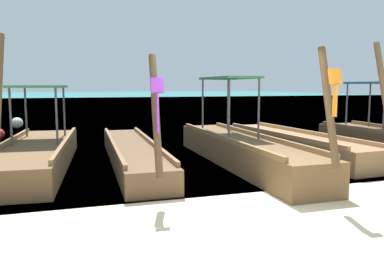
{
  "coord_description": "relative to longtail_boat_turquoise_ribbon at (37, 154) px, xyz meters",
  "views": [
    {
      "loc": [
        -2.47,
        -5.03,
        1.92
      ],
      "look_at": [
        0.0,
        3.03,
        0.98
      ],
      "focal_mm": 35.38,
      "sensor_mm": 36.0,
      "label": 1
    }
  ],
  "objects": [
    {
      "name": "longtail_boat_orange_ribbon",
      "position": [
        4.74,
        -1.02,
        0.04
      ],
      "size": [
        1.12,
        6.81,
        2.56
      ],
      "color": "brown",
      "rests_on": "ground"
    },
    {
      "name": "longtail_boat_violet_ribbon",
      "position": [
        2.22,
        -0.09,
        -0.09
      ],
      "size": [
        1.14,
        6.86,
        2.45
      ],
      "color": "brown",
      "rests_on": "ground"
    },
    {
      "name": "ground",
      "position": [
        3.39,
        -4.36,
        -0.35
      ],
      "size": [
        120.0,
        120.0,
        0.0
      ],
      "primitive_type": "plane",
      "color": "beige"
    },
    {
      "name": "longtail_boat_green_ribbon",
      "position": [
        6.72,
        -0.19,
        -0.05
      ],
      "size": [
        1.49,
        6.31,
        2.83
      ],
      "color": "olive",
      "rests_on": "ground"
    },
    {
      "name": "longtail_boat_turquoise_ribbon",
      "position": [
        0.0,
        0.0,
        0.0
      ],
      "size": [
        1.79,
        6.44,
        2.75
      ],
      "color": "brown",
      "rests_on": "ground"
    },
    {
      "name": "mooring_buoy_near",
      "position": [
        -1.65,
        9.05,
        -0.09
      ],
      "size": [
        0.51,
        0.51,
        0.51
      ],
      "color": "white",
      "rests_on": "sea_water"
    },
    {
      "name": "sea_water",
      "position": [
        3.39,
        56.67,
        -0.34
      ],
      "size": [
        120.0,
        120.0,
        0.0
      ],
      "primitive_type": "plane",
      "color": "teal",
      "rests_on": "ground"
    }
  ]
}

